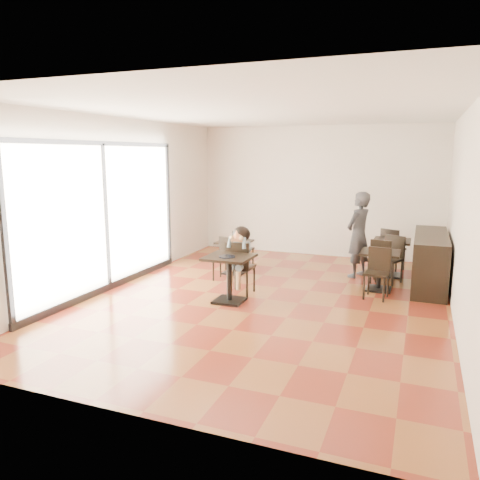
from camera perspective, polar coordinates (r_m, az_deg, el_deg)
The scene contains 23 objects.
floor at distance 8.29m, azimuth 3.24°, elevation -7.22°, with size 6.00×8.00×0.01m, color brown.
ceiling at distance 7.93m, azimuth 3.48°, elevation 15.40°, with size 6.00×8.00×0.01m, color silver.
wall_back at distance 11.80m, azimuth 9.41°, elevation 5.87°, with size 6.00×0.01×3.20m, color silver.
wall_front at distance 4.37m, azimuth -13.12°, elevation -1.89°, with size 6.00×0.01×3.20m, color silver.
wall_left at distance 9.32m, azimuth -14.53°, elevation 4.49°, with size 0.01×8.00×3.20m, color silver.
wall_right at distance 7.59m, azimuth 25.46°, elevation 2.52°, with size 0.01×8.00×3.20m, color silver.
storefront_window at distance 8.92m, azimuth -16.18°, elevation 2.87°, with size 0.04×4.50×2.60m, color white.
child_table at distance 8.02m, azimuth -1.30°, elevation -4.78°, with size 0.77×0.77×0.81m, color black, non-canonical shape.
child_chair at distance 8.50m, azimuth 0.12°, elevation -3.34°, with size 0.44×0.44×0.98m, color black, non-canonical shape.
child at distance 8.47m, azimuth 0.12°, elevation -2.51°, with size 0.44×0.61×1.23m, color slate, non-canonical shape.
plate at distance 7.83m, azimuth -1.60°, elevation -2.04°, with size 0.27×0.27×0.02m, color black.
pizza_slice at distance 8.20m, azimuth -0.36°, elevation 0.28°, with size 0.29×0.22×0.07m, color tan, non-canonical shape.
adult_patron at distance 9.88m, azimuth 14.23°, elevation 0.63°, with size 0.64×0.42×1.77m, color #323236.
cafe_table_mid at distance 9.10m, azimuth 16.61°, elevation -3.62°, with size 0.70×0.70×0.74m, color black, non-canonical shape.
cafe_table_left at distance 9.94m, azimuth -0.70°, elevation -2.11°, with size 0.67×0.67×0.70m, color black, non-canonical shape.
cafe_table_back at distance 10.21m, azimuth 17.94°, elevation -2.09°, with size 0.73×0.73×0.77m, color black, non-canonical shape.
chair_mid_a at distance 9.62m, azimuth 16.92°, elevation -2.44°, with size 0.40×0.40×0.89m, color black, non-canonical shape.
chair_mid_b at distance 8.55m, azimuth 16.32°, elevation -3.99°, with size 0.40×0.40×0.89m, color black, non-canonical shape.
chair_left_a at distance 10.42m, azimuth 0.43°, elevation -1.11°, with size 0.38×0.38×0.85m, color black, non-canonical shape.
chair_left_b at distance 9.43m, azimuth -1.96°, elevation -2.36°, with size 0.38×0.38×0.85m, color black, non-canonical shape.
chair_back_a at distance 10.73m, azimuth 18.15°, elevation -1.09°, with size 0.42×0.42×0.93m, color black, non-canonical shape.
chair_back_b at distance 9.66m, azimuth 17.76°, elevation -2.31°, with size 0.42×0.42×0.93m, color black, non-canonical shape.
service_counter at distance 9.72m, azimuth 22.13°, elevation -2.28°, with size 0.60×2.40×1.00m, color black.
Camera 1 is at (2.44, -7.51, 2.51)m, focal length 35.00 mm.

